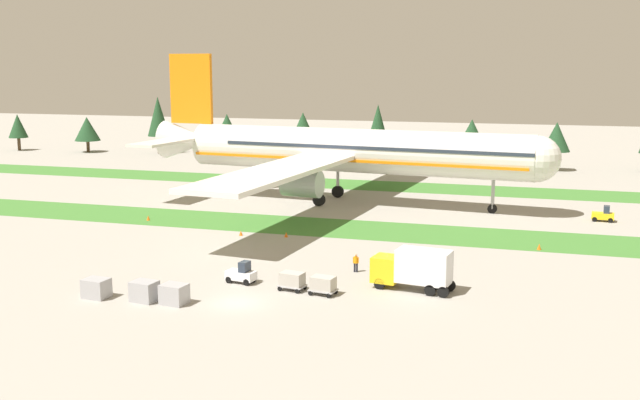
% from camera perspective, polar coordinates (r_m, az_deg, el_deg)
% --- Properties ---
extents(ground_plane, '(400.00, 400.00, 0.00)m').
position_cam_1_polar(ground_plane, '(60.77, -6.37, -7.86)').
color(ground_plane, gray).
extents(grass_strip_near, '(320.00, 10.13, 0.01)m').
position_cam_1_polar(grass_strip_near, '(87.69, 1.10, -2.15)').
color(grass_strip_near, '#3D752D').
rests_on(grass_strip_near, ground).
extents(grass_strip_far, '(320.00, 10.13, 0.01)m').
position_cam_1_polar(grass_strip_far, '(118.57, 5.25, 1.07)').
color(grass_strip_far, '#3D752D').
rests_on(grass_strip_far, ground).
extents(airliner, '(57.74, 71.21, 20.60)m').
position_cam_1_polar(airliner, '(102.85, 1.83, 3.85)').
color(airliner, silver).
rests_on(airliner, ground).
extents(baggage_tug, '(2.77, 1.69, 1.97)m').
position_cam_1_polar(baggage_tug, '(65.93, -6.03, -5.66)').
color(baggage_tug, silver).
rests_on(baggage_tug, ground).
extents(cargo_dolly_lead, '(2.41, 1.83, 1.55)m').
position_cam_1_polar(cargo_dolly_lead, '(63.51, -2.14, -6.13)').
color(cargo_dolly_lead, '#A3A3A8').
rests_on(cargo_dolly_lead, ground).
extents(cargo_dolly_second, '(2.41, 1.83, 1.55)m').
position_cam_1_polar(cargo_dolly_second, '(62.27, 0.24, -6.46)').
color(cargo_dolly_second, '#A3A3A8').
rests_on(cargo_dolly_second, ground).
extents(catering_truck, '(7.23, 3.34, 3.58)m').
position_cam_1_polar(catering_truck, '(63.76, 7.18, -5.17)').
color(catering_truck, yellow).
rests_on(catering_truck, ground).
extents(pushback_tractor, '(2.71, 1.55, 1.97)m').
position_cam_1_polar(pushback_tractor, '(97.56, 20.93, -1.07)').
color(pushback_tractor, yellow).
rests_on(pushback_tractor, ground).
extents(ground_crew_marshaller, '(0.56, 0.36, 1.74)m').
position_cam_1_polar(ground_crew_marshaller, '(68.99, 2.77, -4.78)').
color(ground_crew_marshaller, black).
rests_on(ground_crew_marshaller, ground).
extents(uld_container_0, '(2.13, 1.76, 1.60)m').
position_cam_1_polar(uld_container_0, '(64.22, -16.78, -6.50)').
color(uld_container_0, '#A3A3A8').
rests_on(uld_container_0, ground).
extents(uld_container_1, '(2.19, 1.85, 1.62)m').
position_cam_1_polar(uld_container_1, '(61.08, -11.12, -7.10)').
color(uld_container_1, '#A3A3A8').
rests_on(uld_container_1, ground).
extents(uld_container_2, '(2.19, 1.85, 1.67)m').
position_cam_1_polar(uld_container_2, '(62.27, -13.32, -6.82)').
color(uld_container_2, '#A3A3A8').
rests_on(uld_container_2, ground).
extents(taxiway_marker_0, '(0.44, 0.44, 0.55)m').
position_cam_1_polar(taxiway_marker_0, '(84.13, -6.09, -2.55)').
color(taxiway_marker_0, orange).
rests_on(taxiway_marker_0, ground).
extents(taxiway_marker_1, '(0.44, 0.44, 0.66)m').
position_cam_1_polar(taxiway_marker_1, '(80.54, 16.46, -3.45)').
color(taxiway_marker_1, orange).
rests_on(taxiway_marker_1, ground).
extents(taxiway_marker_2, '(0.44, 0.44, 0.62)m').
position_cam_1_polar(taxiway_marker_2, '(94.29, -13.04, -1.34)').
color(taxiway_marker_2, orange).
rests_on(taxiway_marker_2, ground).
extents(taxiway_marker_3, '(0.44, 0.44, 0.57)m').
position_cam_1_polar(taxiway_marker_3, '(83.00, -2.61, -2.67)').
color(taxiway_marker_3, orange).
rests_on(taxiway_marker_3, ground).
extents(distant_tree_line, '(183.79, 11.58, 12.34)m').
position_cam_1_polar(distant_tree_line, '(145.57, 7.31, 5.33)').
color(distant_tree_line, '#4C3823').
rests_on(distant_tree_line, ground).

